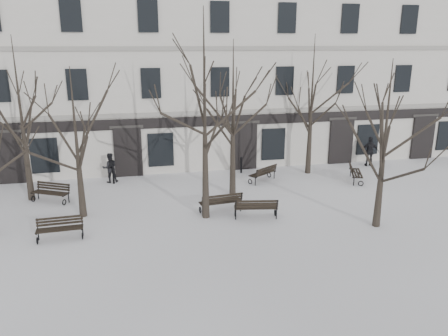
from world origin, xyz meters
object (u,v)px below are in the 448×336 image
object	(u,v)px
tree_1	(75,126)
bench_1	(221,202)
bench_2	(256,207)
bench_4	(263,173)
bench_0	(60,228)
tree_2	(204,92)
bench_5	(355,172)
tree_3	(386,125)
bench_3	(51,192)

from	to	relation	value
tree_1	bench_1	bearing A→B (deg)	-8.62
bench_2	bench_4	size ratio (longest dim) A/B	1.07
bench_4	bench_0	bearing A→B (deg)	-6.33
tree_2	bench_5	world-z (taller)	tree_2
bench_0	bench_4	size ratio (longest dim) A/B	0.97
tree_3	bench_3	bearing A→B (deg)	156.45
bench_2	tree_1	bearing A→B (deg)	-3.94
tree_1	tree_2	xyz separation A→B (m)	(5.43, -1.33, 1.47)
tree_3	bench_1	world-z (taller)	tree_3
tree_3	bench_2	size ratio (longest dim) A/B	3.50
tree_1	bench_1	distance (m)	7.25
bench_3	bench_4	world-z (taller)	bench_3
tree_2	bench_4	bearing A→B (deg)	47.69
bench_4	bench_2	bearing A→B (deg)	34.35
bench_0	bench_5	distance (m)	15.98
bench_5	bench_3	bearing A→B (deg)	111.92
bench_1	bench_5	xyz separation A→B (m)	(8.45, 3.13, -0.02)
tree_2	bench_1	size ratio (longest dim) A/B	4.46
bench_3	bench_5	bearing A→B (deg)	27.98
bench_1	bench_3	size ratio (longest dim) A/B	1.04
bench_1	bench_4	xyz separation A→B (m)	(3.34, 4.14, -0.03)
bench_1	bench_3	bearing A→B (deg)	-28.81
tree_1	bench_2	size ratio (longest dim) A/B	3.33
bench_3	bench_4	size ratio (longest dim) A/B	1.04
tree_2	bench_0	size ratio (longest dim) A/B	4.97
bench_0	tree_1	bearing A→B (deg)	71.30
bench_2	bench_1	bearing A→B (deg)	-25.38
bench_0	bench_5	xyz separation A→B (m)	(15.32, 4.52, 0.03)
tree_2	bench_2	xyz separation A→B (m)	(2.16, -0.61, -5.11)
tree_2	bench_1	world-z (taller)	tree_2
bench_2	tree_2	bearing A→B (deg)	-5.36
tree_2	tree_3	xyz separation A→B (m)	(7.00, -2.52, -1.25)
tree_3	bench_5	size ratio (longest dim) A/B	3.56
tree_2	bench_4	xyz separation A→B (m)	(4.12, 4.53, -5.13)
bench_0	bench_3	xyz separation A→B (m)	(-1.02, 4.64, 0.02)
bench_5	bench_1	bearing A→B (deg)	132.65
tree_3	bench_0	world-z (taller)	tree_3
tree_3	bench_1	xyz separation A→B (m)	(-6.22, 2.91, -3.85)
bench_1	bench_2	bearing A→B (deg)	137.77
bench_4	tree_3	bearing A→B (deg)	77.41
tree_1	tree_3	xyz separation A→B (m)	(12.43, -3.85, 0.22)
bench_3	bench_5	world-z (taller)	bench_5
bench_3	bench_5	xyz separation A→B (m)	(16.34, -0.12, 0.00)
tree_1	bench_0	world-z (taller)	tree_1
bench_2	bench_3	world-z (taller)	bench_2
bench_2	bench_3	xyz separation A→B (m)	(-9.28, 4.24, -0.01)
bench_3	bench_4	distance (m)	11.28
tree_3	bench_4	bearing A→B (deg)	112.20
tree_3	bench_0	distance (m)	13.75
bench_1	bench_2	world-z (taller)	bench_1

